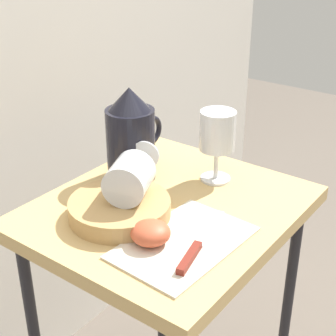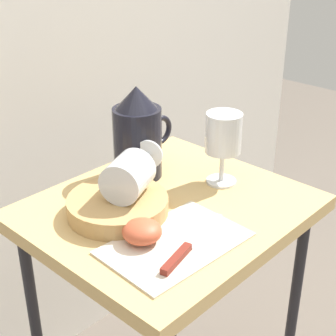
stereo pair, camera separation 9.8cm
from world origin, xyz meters
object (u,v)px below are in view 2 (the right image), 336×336
apple_half_left (142,231)px  pitcher (138,140)px  wine_glass_tipped_near (129,176)px  knife (185,250)px  basket_tray (118,206)px  wine_glass_upright (223,137)px  table (168,238)px

apple_half_left → pitcher: bearing=47.3°
wine_glass_tipped_near → apple_half_left: size_ratio=2.39×
knife → pitcher: bearing=60.5°
basket_tray → knife: size_ratio=0.93×
apple_half_left → knife: (0.03, -0.08, -0.01)m
wine_glass_upright → wine_glass_tipped_near: size_ratio=0.93×
pitcher → apple_half_left: (-0.18, -0.19, -0.06)m
basket_tray → wine_glass_upright: size_ratio=1.24×
pitcher → knife: size_ratio=0.98×
pitcher → wine_glass_upright: size_ratio=1.30×
basket_tray → pitcher: (0.14, 0.09, 0.06)m
basket_tray → pitcher: bearing=32.3°
wine_glass_upright → apple_half_left: size_ratio=2.22×
pitcher → wine_glass_upright: 0.18m
table → knife: knife is taller
table → apple_half_left: (-0.13, -0.06, 0.10)m
wine_glass_tipped_near → apple_half_left: wine_glass_tipped_near is taller
table → basket_tray: (-0.09, 0.05, 0.10)m
wine_glass_tipped_near → apple_half_left: 0.12m
pitcher → knife: (-0.15, -0.27, -0.07)m
pitcher → knife: pitcher is taller
pitcher → knife: bearing=-119.5°
table → wine_glass_tipped_near: 0.17m
pitcher → wine_glass_tipped_near: (-0.12, -0.10, -0.01)m
wine_glass_tipped_near → wine_glass_upright: bearing=-15.1°
knife → basket_tray: bearing=86.8°
table → apple_half_left: size_ratio=10.21×
table → wine_glass_upright: 0.24m
wine_glass_tipped_near → table: bearing=-30.4°
wine_glass_upright → knife: 0.29m
table → basket_tray: 0.14m
table → wine_glass_tipped_near: bearing=149.6°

